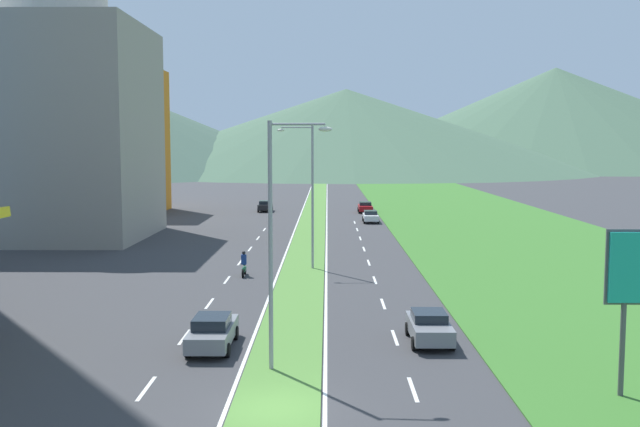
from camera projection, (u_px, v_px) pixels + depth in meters
name	position (u px, v px, depth m)	size (l,w,h in m)	color
ground_plane	(275.00, 410.00, 25.30)	(600.00, 600.00, 0.00)	#38383A
grass_median	(312.00, 223.00, 85.02)	(3.20, 240.00, 0.06)	#518438
grass_verge_right	(486.00, 223.00, 84.81)	(24.00, 240.00, 0.06)	#387028
lane_dash_left_3	(146.00, 388.00, 27.49)	(0.16, 2.80, 0.01)	silver
lane_dash_left_4	(185.00, 337.00, 34.84)	(0.16, 2.80, 0.01)	silver
lane_dash_left_5	(209.00, 303.00, 42.19)	(0.16, 2.80, 0.01)	silver
lane_dash_left_6	(227.00, 280.00, 49.54)	(0.16, 2.80, 0.01)	silver
lane_dash_left_7	(240.00, 262.00, 56.89)	(0.16, 2.80, 0.01)	silver
lane_dash_left_8	(250.00, 249.00, 64.24)	(0.16, 2.80, 0.01)	silver
lane_dash_left_9	(258.00, 238.00, 71.59)	(0.16, 2.80, 0.01)	silver
lane_dash_left_10	(264.00, 229.00, 78.94)	(0.16, 2.80, 0.01)	silver
lane_dash_left_11	(270.00, 222.00, 86.29)	(0.16, 2.80, 0.01)	silver
lane_dash_right_3	(413.00, 389.00, 27.39)	(0.16, 2.80, 0.01)	silver
lane_dash_right_4	(395.00, 338.00, 34.74)	(0.16, 2.80, 0.01)	silver
lane_dash_right_5	(383.00, 304.00, 42.09)	(0.16, 2.80, 0.01)	silver
lane_dash_right_6	(375.00, 280.00, 49.44)	(0.16, 2.80, 0.01)	silver
lane_dash_right_7	(369.00, 263.00, 56.79)	(0.16, 2.80, 0.01)	silver
lane_dash_right_8	(364.00, 249.00, 64.14)	(0.16, 2.80, 0.01)	silver
lane_dash_right_9	(360.00, 238.00, 71.49)	(0.16, 2.80, 0.01)	silver
lane_dash_right_10	(357.00, 230.00, 78.84)	(0.16, 2.80, 0.01)	silver
lane_dash_right_11	(355.00, 222.00, 86.19)	(0.16, 2.80, 0.01)	silver
edge_line_median_left	(297.00, 223.00, 85.04)	(0.16, 240.00, 0.01)	silver
edge_line_median_right	(327.00, 223.00, 85.00)	(0.16, 240.00, 0.01)	silver
domed_building	(57.00, 104.00, 70.89)	(17.32, 17.32, 32.80)	#9E9384
midrise_colored	(116.00, 141.00, 98.32)	(12.26, 12.26, 19.65)	orange
hill_far_left	(63.00, 120.00, 243.96)	(175.70, 175.70, 35.38)	#3D5647
hill_far_center	(346.00, 130.00, 253.34)	(171.64, 171.64, 28.77)	#47664C
hill_far_right	(554.00, 117.00, 302.63)	(193.14, 193.14, 41.45)	#47664C
street_lamp_near	(276.00, 231.00, 29.19)	(2.60, 0.37, 10.27)	#99999E
street_lamp_mid	(309.00, 188.00, 53.41)	(2.69, 0.37, 10.72)	#99999E
car_0	(365.00, 207.00, 98.66)	(2.00, 4.63, 1.46)	maroon
car_1	(212.00, 331.00, 32.87)	(1.95, 4.73, 1.54)	slate
car_3	(371.00, 216.00, 86.15)	(1.86, 4.36, 1.40)	silver
car_4	(265.00, 206.00, 100.09)	(1.91, 4.18, 1.52)	black
car_5	(429.00, 327.00, 33.85)	(1.95, 4.24, 1.46)	slate
motorcycle_rider	(244.00, 266.00, 50.94)	(0.36, 2.00, 1.80)	black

